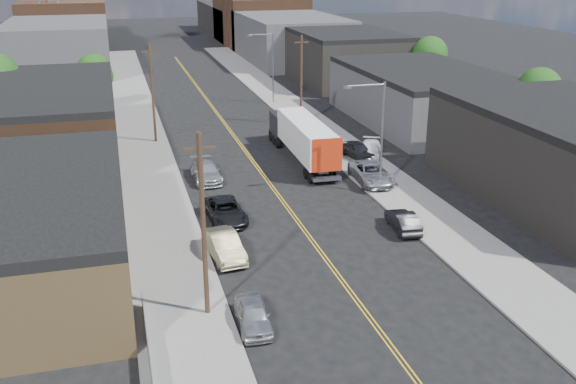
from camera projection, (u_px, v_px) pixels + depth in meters
ground at (212, 107)px, 81.40m from camera, size 260.00×260.00×0.00m
centerline at (235, 137)px, 67.82m from camera, size 0.32×120.00×0.01m
sidewalk_left at (143, 143)px, 65.44m from camera, size 5.00×140.00×0.15m
sidewalk_right at (320, 130)px, 70.16m from camera, size 5.00×140.00×0.15m
warehouse_tan at (21, 228)px, 37.94m from camera, size 12.00×22.00×5.60m
warehouse_brown at (51, 119)px, 61.30m from camera, size 12.00×26.00×6.60m
industrial_right_a at (575, 155)px, 49.44m from camera, size 14.00×22.00×7.10m
industrial_right_b at (422, 95)px, 73.15m from camera, size 14.00×24.00×6.10m
industrial_right_c at (344, 57)px, 96.43m from camera, size 14.00×22.00×7.60m
skyline_left_a at (59, 46)px, 106.73m from camera, size 16.00×30.00×8.00m
skyline_right_a at (290, 38)px, 116.68m from camera, size 16.00×30.00×8.00m
skyline_left_b at (66, 25)px, 129.01m from camera, size 16.00×26.00×10.00m
skyline_right_b at (259, 20)px, 138.96m from camera, size 16.00×26.00×10.00m
skyline_left_c at (71, 23)px, 147.63m from camera, size 16.00×40.00×7.00m
skyline_right_c at (241, 19)px, 157.58m from camera, size 16.00×40.00×7.00m
streetlight_near at (378, 129)px, 49.78m from camera, size 3.39×0.25×9.00m
streetlight_far at (270, 62)px, 81.46m from camera, size 3.39×0.25×9.00m
utility_pole_left_near at (203, 226)px, 32.33m from camera, size 1.60×0.26×10.00m
utility_pole_left_far at (152, 93)px, 64.01m from camera, size 1.60×0.26×10.00m
utility_pole_right at (301, 80)px, 70.81m from camera, size 1.60×0.26×10.00m
tree_left_far at (95, 73)px, 78.17m from camera, size 4.35×4.20×6.97m
tree_right_near at (539, 92)px, 65.48m from camera, size 4.60×4.48×7.44m
tree_right_far at (430, 56)px, 87.10m from camera, size 4.85×4.76×7.91m
semi_truck at (301, 136)px, 59.51m from camera, size 2.92×15.34×4.00m
car_left_a at (253, 315)px, 32.76m from camera, size 1.85×4.13×1.38m
car_left_b at (224, 246)px, 40.34m from camera, size 2.21×5.05×1.61m
car_left_c at (225, 211)px, 46.00m from camera, size 2.77×5.51×1.50m
car_left_d at (206, 172)px, 54.37m from camera, size 2.27×5.36×1.54m
car_right_oncoming at (403, 221)px, 44.41m from camera, size 1.93×4.35×1.39m
car_right_lot_a at (371, 173)px, 53.47m from camera, size 3.05×5.97×1.62m
car_right_lot_b at (370, 149)px, 60.37m from camera, size 3.84×5.18×1.39m
car_right_lot_c at (358, 150)px, 59.95m from camera, size 2.29×4.64×1.52m
car_ahead_truck at (283, 135)px, 66.03m from camera, size 2.16×4.63×1.28m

